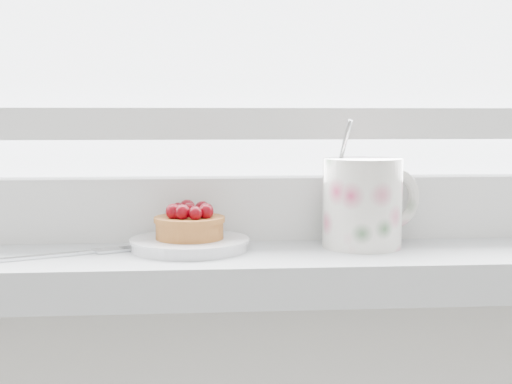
{
  "coord_description": "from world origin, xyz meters",
  "views": [
    {
      "loc": [
        -0.06,
        1.17,
        1.08
      ],
      "look_at": [
        -0.0,
        1.88,
        1.0
      ],
      "focal_mm": 50.0,
      "sensor_mm": 36.0,
      "label": 1
    }
  ],
  "objects": [
    {
      "name": "raspberry_tart",
      "position": [
        -0.07,
        1.9,
        0.97
      ],
      "size": [
        0.07,
        0.07,
        0.04
      ],
      "color": "brown",
      "rests_on": "saucer"
    },
    {
      "name": "fork",
      "position": [
        -0.19,
        1.87,
        0.94
      ],
      "size": [
        0.17,
        0.09,
        0.0
      ],
      "color": "silver",
      "rests_on": "windowsill"
    },
    {
      "name": "floral_mug",
      "position": [
        0.12,
        1.9,
        0.99
      ],
      "size": [
        0.13,
        0.11,
        0.14
      ],
      "color": "silver",
      "rests_on": "windowsill"
    },
    {
      "name": "saucer",
      "position": [
        -0.07,
        1.9,
        0.95
      ],
      "size": [
        0.12,
        0.12,
        0.01
      ],
      "primitive_type": "cylinder",
      "color": "silver",
      "rests_on": "windowsill"
    }
  ]
}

